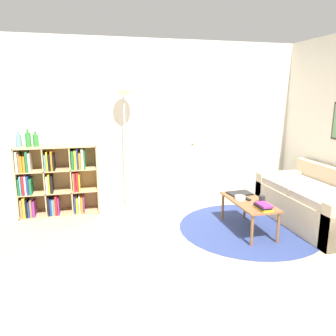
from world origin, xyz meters
name	(u,v)px	position (x,y,z in m)	size (l,w,h in m)	color
ground_plane	(214,294)	(0.00, 0.00, 0.00)	(14.00, 14.00, 0.00)	tan
wall_back	(154,125)	(0.01, 2.71, 1.29)	(7.80, 0.11, 2.60)	silver
rug	(249,227)	(1.02, 1.30, 0.00)	(1.88, 1.88, 0.01)	navy
bookshelf	(55,181)	(-1.55, 2.50, 0.51)	(1.14, 0.34, 1.04)	tan
floor_lamp	(124,116)	(-0.49, 2.47, 1.45)	(0.30, 0.30, 1.83)	#B7B7BC
couch	(317,204)	(2.00, 1.22, 0.28)	(0.87, 1.66, 0.76)	#CCB793
coffee_table	(249,204)	(0.96, 1.23, 0.36)	(0.43, 0.94, 0.41)	brown
laptop	(240,193)	(0.98, 1.53, 0.42)	(0.34, 0.26, 0.02)	black
bowl	(240,198)	(0.87, 1.30, 0.44)	(0.14, 0.14, 0.05)	silver
book_stack_on_table	(263,206)	(0.97, 0.89, 0.45)	(0.14, 0.24, 0.07)	gold
cup	(262,199)	(1.08, 1.12, 0.46)	(0.08, 0.08, 0.09)	#28282D
remote	(246,199)	(0.96, 1.29, 0.42)	(0.07, 0.15, 0.02)	black
bottle_left	(19,141)	(-1.98, 2.49, 1.13)	(0.08, 0.08, 0.22)	#6B93A3
bottle_middle	(28,140)	(-1.86, 2.48, 1.14)	(0.08, 0.08, 0.25)	#2D8438
bottle_right	(36,140)	(-1.76, 2.50, 1.13)	(0.08, 0.08, 0.22)	#2D8438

